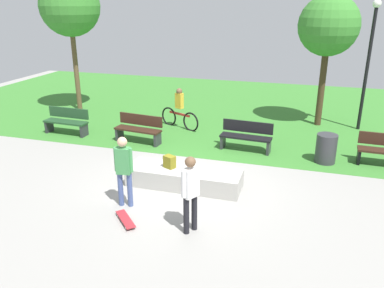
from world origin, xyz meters
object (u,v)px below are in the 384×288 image
tree_broad_elm (329,27)px  cyclist_on_bicycle (179,111)px  trash_bin (326,149)px  park_bench_by_oak (246,136)px  skateboard_by_ledge (125,219)px  lamp_post (369,54)px  park_bench_far_right (67,121)px  park_bench_near_path (139,128)px  skater_performing_trick (124,167)px  tree_young_birch (70,6)px  concrete_ledge (184,178)px  backpack_on_ledge (170,162)px  skater_watching (190,189)px

tree_broad_elm → cyclist_on_bicycle: (-4.93, -1.87, -2.97)m
trash_bin → park_bench_by_oak: bearing=172.0°
skateboard_by_ledge → lamp_post: bearing=57.1°
park_bench_far_right → cyclist_on_bicycle: 4.02m
skateboard_by_ledge → park_bench_near_path: size_ratio=0.44×
skater_performing_trick → park_bench_by_oak: bearing=64.6°
skater_performing_trick → skateboard_by_ledge: 1.17m
park_bench_near_path → tree_young_birch: 6.37m
park_bench_far_right → tree_broad_elm: (8.53, 3.66, 3.12)m
concrete_ledge → backpack_on_ledge: 0.55m
skater_performing_trick → park_bench_by_oak: skater_performing_trick is taller
skater_watching → trash_bin: bearing=59.6°
skater_watching → skateboard_by_ledge: bearing=-177.5°
park_bench_by_oak → trash_bin: 2.41m
concrete_ledge → skater_watching: bearing=-68.8°
backpack_on_ledge → concrete_ledge: bearing=-154.0°
skater_watching → tree_broad_elm: 9.18m
cyclist_on_bicycle → skateboard_by_ledge: bearing=-81.6°
skater_watching → tree_broad_elm: tree_broad_elm is taller
park_bench_near_path → tree_broad_elm: size_ratio=0.35×
tree_broad_elm → lamp_post: bearing=-5.4°
park_bench_near_path → trash_bin: 5.93m
backpack_on_ledge → skater_watching: (1.15, -1.95, 0.34)m
concrete_ledge → park_bench_near_path: size_ratio=1.76×
concrete_ledge → skater_performing_trick: bearing=-126.1°
backpack_on_ledge → tree_broad_elm: tree_broad_elm is taller
tree_broad_elm → cyclist_on_bicycle: size_ratio=2.80×
lamp_post → skateboard_by_ledge: bearing=-122.9°
concrete_ledge → cyclist_on_bicycle: size_ratio=1.72×
concrete_ledge → park_bench_near_path: park_bench_near_path is taller
skater_performing_trick → skateboard_by_ledge: skater_performing_trick is taller
skater_performing_trick → skateboard_by_ledge: (0.30, -0.67, -0.91)m
park_bench_far_right → lamp_post: (9.97, 3.52, 2.24)m
skater_watching → skater_performing_trick: bearing=160.9°
park_bench_by_oak → tree_young_birch: tree_young_birch is taller
skateboard_by_ledge → park_bench_far_right: size_ratio=0.44×
skateboard_by_ledge → park_bench_near_path: bearing=110.5°
concrete_ledge → tree_young_birch: bearing=138.8°
park_bench_far_right → lamp_post: size_ratio=0.36×
tree_young_birch → trash_bin: bearing=-17.2°
skater_performing_trick → park_bench_by_oak: size_ratio=1.03×
park_bench_near_path → tree_young_birch: size_ratio=0.30×
concrete_ledge → backpack_on_ledge: size_ratio=9.06×
backpack_on_ledge → cyclist_on_bicycle: cyclist_on_bicycle is taller
trash_bin → skater_watching: bearing=-120.4°
tree_broad_elm → trash_bin: (0.19, -3.80, -3.18)m
skateboard_by_ledge → cyclist_on_bicycle: (-0.97, 6.61, 0.57)m
tree_broad_elm → cyclist_on_bicycle: 6.05m
park_bench_far_right → trash_bin: size_ratio=1.90×
backpack_on_ledge → tree_young_birch: (-6.22, 5.78, 3.62)m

